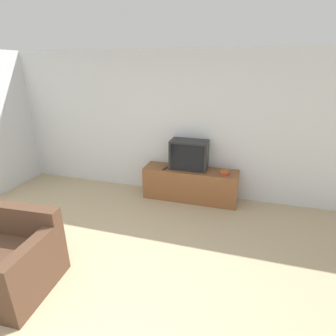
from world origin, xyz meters
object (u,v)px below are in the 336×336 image
at_px(tv_stand, 190,184).
at_px(television, 189,155).
at_px(remote_on_stand, 165,168).
at_px(book_stack, 225,172).

bearing_deg(tv_stand, television, 135.16).
bearing_deg(tv_stand, remote_on_stand, -166.79).
distance_m(television, book_stack, 0.70).
xyz_separation_m(book_stack, remote_on_stand, (-1.06, -0.05, -0.03)).
bearing_deg(remote_on_stand, tv_stand, 13.21).
xyz_separation_m(tv_stand, remote_on_stand, (-0.45, -0.11, 0.30)).
distance_m(tv_stand, television, 0.56).
bearing_deg(remote_on_stand, television, 20.92).
height_order(television, remote_on_stand, television).
bearing_deg(television, tv_stand, -44.84).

